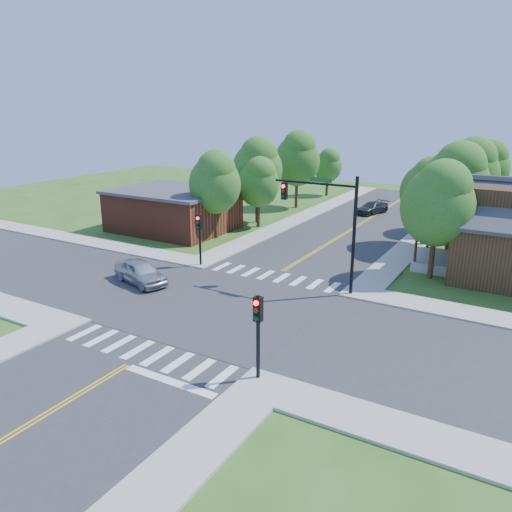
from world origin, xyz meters
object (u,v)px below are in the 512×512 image
Objects in this scene: signal_mast_ne at (328,214)px; signal_pole_nw at (199,230)px; signal_pole_se at (258,322)px; car_dgrey at (372,208)px; car_silver at (140,272)px.

signal_pole_nw is at bearing -179.93° from signal_mast_ne.
signal_pole_se and signal_pole_nw have the same top height.
signal_pole_nw is at bearing 135.00° from signal_pole_se.
signal_mast_ne is 24.21m from car_dgrey.
car_silver is (-1.20, -4.82, -1.91)m from signal_pole_nw.
car_dgrey is (6.26, 28.25, -0.14)m from car_silver.
signal_pole_se is at bearing -81.44° from signal_mast_ne.
signal_pole_se is at bearing -100.26° from car_silver.
signal_pole_se reaches higher than car_silver.
signal_pole_nw is (-9.51, -0.01, -2.19)m from signal_mast_ne.
signal_pole_nw is 5.32m from car_silver.
signal_mast_ne is at bearing -61.38° from car_dgrey.
signal_pole_se is 1.00× the size of signal_pole_nw.
car_silver is at bearing -155.71° from signal_mast_ne.
signal_pole_se is 15.84m from signal_pole_nw.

